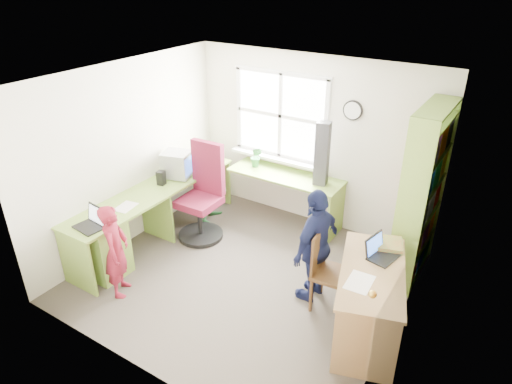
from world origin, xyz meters
TOP-DOWN VIEW (x-y plane):
  - room at (0.01, 0.10)m, footprint 3.64×3.44m
  - l_desk at (-1.31, -0.28)m, footprint 2.38×2.95m
  - right_desk at (1.56, -0.09)m, footprint 0.97×1.44m
  - bookshelf at (1.65, 1.19)m, footprint 0.30×1.02m
  - swivel_chair at (-1.02, 0.51)m, footprint 0.63×0.63m
  - wooden_chair at (1.03, 0.05)m, footprint 0.43×0.43m
  - crt_monitor at (-1.49, 0.57)m, footprint 0.45×0.42m
  - laptop_left at (-1.43, -0.97)m, footprint 0.35×0.31m
  - laptop_right at (1.53, 0.19)m, footprint 0.32×0.36m
  - speaker_a at (-1.51, 0.26)m, footprint 0.11×0.11m
  - speaker_b at (-1.46, 0.84)m, footprint 0.11×0.11m
  - cd_tower at (0.28, 1.42)m, footprint 0.20×0.18m
  - game_box at (1.55, 0.40)m, footprint 0.36×0.36m
  - paper_a at (-1.45, -0.45)m, footprint 0.24×0.31m
  - paper_b at (1.51, -0.33)m, footprint 0.24×0.33m
  - potted_plant at (-0.75, 1.44)m, footprint 0.18×0.15m
  - person_red at (-1.06, -1.00)m, footprint 0.45×0.49m
  - person_green at (-1.16, 0.95)m, footprint 0.57×0.66m
  - person_navy at (0.85, 0.13)m, footprint 0.42×0.83m

SIDE VIEW (x-z plane):
  - l_desk at x=-1.31m, z-range 0.08..0.83m
  - wooden_chair at x=1.03m, z-range 0.04..0.97m
  - right_desk at x=1.56m, z-range 0.17..0.93m
  - person_red at x=-1.06m, z-range 0.00..1.13m
  - swivel_chair at x=-1.02m, z-range -0.09..1.24m
  - person_green at x=-1.16m, z-range 0.00..1.17m
  - person_navy at x=0.85m, z-range 0.00..1.35m
  - paper_a at x=-1.45m, z-range 0.75..0.75m
  - paper_b at x=1.51m, z-range 0.76..0.77m
  - game_box at x=1.55m, z-range 0.76..0.82m
  - laptop_left at x=-1.43m, z-range 0.69..0.91m
  - laptop_right at x=1.53m, z-range 0.71..0.92m
  - speaker_b at x=-1.46m, z-range 0.75..0.93m
  - speaker_a at x=-1.51m, z-range 0.75..0.94m
  - potted_plant at x=-0.75m, z-range 0.75..1.06m
  - crt_monitor at x=-1.49m, z-range 0.75..1.12m
  - bookshelf at x=1.65m, z-range -0.05..2.05m
  - cd_tower at x=0.28m, z-range 0.75..1.62m
  - room at x=0.01m, z-range 0.00..2.44m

